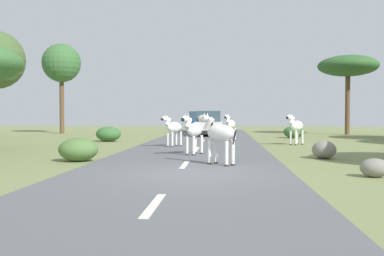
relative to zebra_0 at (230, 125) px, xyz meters
name	(u,v)px	position (x,y,z in m)	size (l,w,h in m)	color
ground_plane	(193,176)	(-1.16, -13.80, -0.97)	(90.00, 90.00, 0.00)	olive
road	(178,174)	(-1.54, -13.80, -0.95)	(6.00, 64.00, 0.05)	#56595B
lane_markings	(174,179)	(-1.54, -14.80, -0.92)	(0.16, 56.00, 0.01)	silver
zebra_0	(230,125)	(0.00, 0.00, 0.00)	(0.79, 1.58, 1.54)	silver
zebra_1	(219,134)	(-0.51, -11.73, 0.02)	(1.36, 1.30, 1.58)	silver
zebra_2	(193,130)	(-1.51, -8.50, 0.00)	(0.87, 1.55, 1.54)	silver
zebra_3	(296,126)	(3.30, -2.22, -0.01)	(1.20, 1.49, 1.61)	silver
zebra_4	(173,128)	(-2.73, -4.47, -0.03)	(1.00, 1.44, 1.49)	silver
car_0	(200,123)	(-2.36, 11.92, -0.12)	(2.06, 4.36, 1.74)	#1E479E
car_1	(209,124)	(-1.40, 6.41, -0.12)	(2.10, 4.38, 1.74)	white
tree_2	(61,64)	(-13.35, 9.70, 4.62)	(3.07, 3.07, 7.19)	brown
tree_7	(348,67)	(9.01, 9.34, 4.19)	(4.50, 4.50, 6.00)	brown
bush_1	(78,149)	(-5.23, -10.65, -0.57)	(1.32, 1.19, 0.79)	#4C7038
bush_2	(294,132)	(4.21, 4.20, -0.57)	(1.35, 1.21, 0.81)	#386633
bush_3	(108,134)	(-6.98, -0.09, -0.54)	(1.43, 1.29, 0.86)	#386633
rock_0	(375,168)	(3.43, -13.78, -0.73)	(0.73, 0.59, 0.48)	gray
rock_1	(324,150)	(3.20, -9.17, -0.65)	(0.84, 0.89, 0.64)	gray
rock_2	(78,147)	(-6.69, -6.28, -0.81)	(0.44, 0.41, 0.33)	#A89E8C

